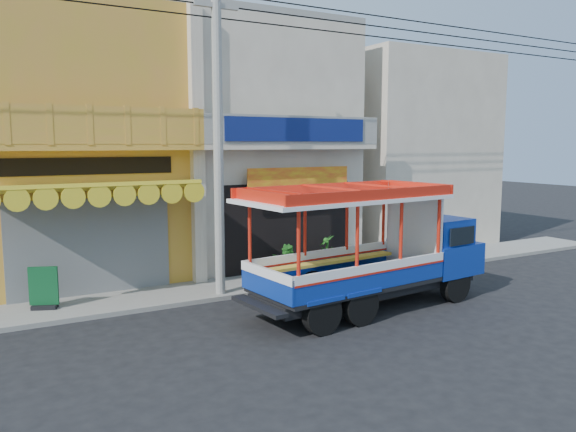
{
  "coord_description": "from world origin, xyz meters",
  "views": [
    {
      "loc": [
        -6.67,
        -10.43,
        4.13
      ],
      "look_at": [
        0.64,
        2.5,
        2.21
      ],
      "focal_mm": 35.0,
      "sensor_mm": 36.0,
      "label": 1
    }
  ],
  "objects_px": {
    "potted_plant_c": "(327,252)",
    "utility_pole": "(223,109)",
    "green_sign": "(44,291)",
    "songthaew_truck": "(383,248)",
    "potted_plant_b": "(290,260)",
    "potted_plant_a": "(280,262)"
  },
  "relations": [
    {
      "from": "potted_plant_c",
      "to": "potted_plant_b",
      "type": "bearing_deg",
      "value": -54.97
    },
    {
      "from": "songthaew_truck",
      "to": "potted_plant_c",
      "type": "bearing_deg",
      "value": 78.07
    },
    {
      "from": "green_sign",
      "to": "potted_plant_b",
      "type": "xyz_separation_m",
      "value": [
        7.04,
        0.2,
        0.03
      ]
    },
    {
      "from": "potted_plant_b",
      "to": "utility_pole",
      "type": "bearing_deg",
      "value": 54.95
    },
    {
      "from": "utility_pole",
      "to": "potted_plant_a",
      "type": "bearing_deg",
      "value": 24.36
    },
    {
      "from": "potted_plant_b",
      "to": "songthaew_truck",
      "type": "bearing_deg",
      "value": 133.39
    },
    {
      "from": "green_sign",
      "to": "potted_plant_c",
      "type": "relative_size",
      "value": 0.95
    },
    {
      "from": "utility_pole",
      "to": "potted_plant_a",
      "type": "xyz_separation_m",
      "value": [
        2.25,
        1.02,
        -4.49
      ]
    },
    {
      "from": "songthaew_truck",
      "to": "potted_plant_c",
      "type": "xyz_separation_m",
      "value": [
        0.81,
        3.82,
        -0.84
      ]
    },
    {
      "from": "utility_pole",
      "to": "potted_plant_b",
      "type": "bearing_deg",
      "value": 21.27
    },
    {
      "from": "utility_pole",
      "to": "green_sign",
      "type": "xyz_separation_m",
      "value": [
        -4.45,
        0.8,
        -4.47
      ]
    },
    {
      "from": "potted_plant_a",
      "to": "potted_plant_b",
      "type": "bearing_deg",
      "value": -38.89
    },
    {
      "from": "potted_plant_a",
      "to": "potted_plant_c",
      "type": "height_order",
      "value": "potted_plant_c"
    },
    {
      "from": "potted_plant_a",
      "to": "potted_plant_b",
      "type": "distance_m",
      "value": 0.34
    },
    {
      "from": "utility_pole",
      "to": "potted_plant_c",
      "type": "xyz_separation_m",
      "value": [
        4.03,
        1.13,
        -4.36
      ]
    },
    {
      "from": "potted_plant_a",
      "to": "potted_plant_b",
      "type": "height_order",
      "value": "potted_plant_b"
    },
    {
      "from": "utility_pole",
      "to": "green_sign",
      "type": "height_order",
      "value": "utility_pole"
    },
    {
      "from": "utility_pole",
      "to": "potted_plant_a",
      "type": "relative_size",
      "value": 32.78
    },
    {
      "from": "green_sign",
      "to": "potted_plant_b",
      "type": "height_order",
      "value": "green_sign"
    },
    {
      "from": "potted_plant_a",
      "to": "potted_plant_c",
      "type": "distance_m",
      "value": 1.79
    },
    {
      "from": "potted_plant_c",
      "to": "utility_pole",
      "type": "bearing_deg",
      "value": -44.22
    },
    {
      "from": "songthaew_truck",
      "to": "potted_plant_c",
      "type": "height_order",
      "value": "songthaew_truck"
    }
  ]
}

